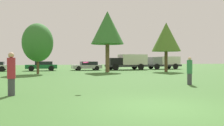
# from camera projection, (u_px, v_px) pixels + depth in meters

# --- Properties ---
(ground_plane) EXTENTS (120.00, 120.00, 0.00)m
(ground_plane) POSITION_uv_depth(u_px,v_px,m) (161.00, 107.00, 7.43)
(ground_plane) COLOR #3D6B2D
(person_thrower) EXTENTS (0.34, 0.34, 1.86)m
(person_thrower) POSITION_uv_depth(u_px,v_px,m) (11.00, 74.00, 9.80)
(person_thrower) COLOR #3F3F47
(person_thrower) RESTS_ON ground
(person_catcher) EXTENTS (0.33, 0.33, 1.71)m
(person_catcher) POSITION_uv_depth(u_px,v_px,m) (190.00, 71.00, 14.08)
(person_catcher) COLOR #3F3F47
(person_catcher) RESTS_ON ground
(frisbee) EXTENTS (0.28, 0.28, 0.07)m
(frisbee) POSITION_uv_depth(u_px,v_px,m) (86.00, 62.00, 11.10)
(frisbee) COLOR #F21E72
(tree_1) EXTENTS (3.22, 3.22, 5.37)m
(tree_1) POSITION_uv_depth(u_px,v_px,m) (38.00, 43.00, 24.20)
(tree_1) COLOR brown
(tree_1) RESTS_ON ground
(tree_2) EXTENTS (3.99, 3.99, 7.41)m
(tree_2) POSITION_uv_depth(u_px,v_px,m) (107.00, 28.00, 27.71)
(tree_2) COLOR brown
(tree_2) RESTS_ON ground
(tree_3) EXTENTS (3.57, 3.57, 6.12)m
(tree_3) POSITION_uv_depth(u_px,v_px,m) (166.00, 37.00, 28.27)
(tree_3) COLOR brown
(tree_3) RESTS_ON ground
(parked_car_green) EXTENTS (4.18, 2.06, 1.27)m
(parked_car_green) POSITION_uv_depth(u_px,v_px,m) (42.00, 66.00, 31.14)
(parked_car_green) COLOR #196633
(parked_car_green) RESTS_ON ground
(parked_car_silver) EXTENTS (4.25, 2.07, 1.25)m
(parked_car_silver) POSITION_uv_depth(u_px,v_px,m) (87.00, 66.00, 32.62)
(parked_car_silver) COLOR #B2B2B7
(parked_car_silver) RESTS_ON ground
(delivery_truck_black) EXTENTS (6.43, 2.74, 2.29)m
(delivery_truck_black) POSITION_uv_depth(u_px,v_px,m) (128.00, 61.00, 34.21)
(delivery_truck_black) COLOR #2D2D33
(delivery_truck_black) RESTS_ON ground
(delivery_truck_grey) EXTENTS (5.42, 2.37, 2.01)m
(delivery_truck_grey) POSITION_uv_depth(u_px,v_px,m) (164.00, 62.00, 36.62)
(delivery_truck_grey) COLOR #2D2D33
(delivery_truck_grey) RESTS_ON ground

